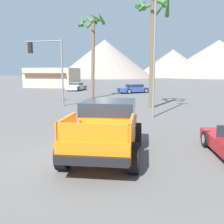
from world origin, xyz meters
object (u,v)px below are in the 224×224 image
Objects in this scene: traffic_light_main at (48,59)px; street_lamp_post at (155,30)px; orange_pickup_truck at (107,124)px; parked_car_silver at (77,86)px; palm_tree_short at (153,23)px; parked_car_blue at (134,88)px; palm_tree_tall at (92,36)px.

street_lamp_post reaches higher than traffic_light_main.
orange_pickup_truck is 1.16× the size of parked_car_silver.
orange_pickup_truck is at bearing 124.34° from traffic_light_main.
street_lamp_post is 4.53m from palm_tree_short.
orange_pickup_truck is 9.05m from street_lamp_post.
parked_car_silver is 0.49× the size of palm_tree_short.
parked_car_silver is 9.58m from parked_car_blue.
palm_tree_short reaches higher than orange_pickup_truck.
palm_tree_tall is at bearing -103.44° from traffic_light_main.
street_lamp_post reaches higher than palm_tree_tall.
traffic_light_main is 7.78m from palm_tree_tall.
street_lamp_post reaches higher than parked_car_silver.
palm_tree_tall is (5.75, -10.23, 6.07)m from parked_car_silver.
street_lamp_post is at bearing 148.99° from parked_car_blue.
orange_pickup_truck is 31.54m from parked_car_silver.
traffic_light_main is at bearing 118.65° from orange_pickup_truck.
traffic_light_main is at bearing 117.77° from parked_car_blue.
parked_car_blue is (9.23, -2.56, -0.01)m from parked_car_silver.
palm_tree_tall is (-6.38, 18.88, 5.64)m from orange_pickup_truck.
palm_tree_tall reaches higher than parked_car_blue.
palm_tree_short reaches higher than parked_car_silver.
parked_car_blue is at bearing 65.58° from palm_tree_tall.
parked_car_silver is at bearing 119.32° from palm_tree_tall.
orange_pickup_truck is at bearing -66.32° from parked_car_silver.
street_lamp_post is at bearing -56.03° from palm_tree_tall.
traffic_light_main is 10.03m from street_lamp_post.
palm_tree_tall is at bearing 102.98° from orange_pickup_truck.
palm_tree_tall is (-7.42, 11.01, 1.30)m from street_lamp_post.
parked_car_silver is at bearing 31.63° from parked_car_blue.
traffic_light_main is 0.62× the size of palm_tree_tall.
street_lamp_post is (1.04, 7.87, 4.34)m from orange_pickup_truck.
street_lamp_post is at bearing 76.79° from orange_pickup_truck.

